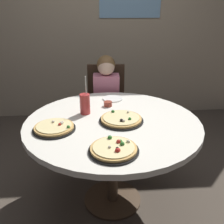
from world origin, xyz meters
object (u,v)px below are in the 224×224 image
at_px(diner_child, 107,115).
at_px(soda_cup, 85,104).
at_px(pizza_veggie, 121,119).
at_px(pizza_pepperoni, 54,128).
at_px(pizza_cheese, 114,149).
at_px(sauce_bowl, 108,104).
at_px(chair_wooden, 106,104).
at_px(dining_table, 113,131).
at_px(plate_small, 113,99).

relative_size(diner_child, soda_cup, 3.51).
distance_m(pizza_veggie, pizza_pepperoni, 0.49).
height_order(pizza_cheese, sauce_bowl, pizza_cheese).
distance_m(chair_wooden, pizza_pepperoni, 1.12).
xyz_separation_m(chair_wooden, diner_child, (-0.01, -0.18, -0.05)).
height_order(dining_table, chair_wooden, chair_wooden).
bearing_deg(pizza_pepperoni, plate_small, 51.71).
bearing_deg(diner_child, sauce_bowl, -91.60).
relative_size(pizza_veggie, sauce_bowl, 4.69).
xyz_separation_m(dining_table, sauce_bowl, (-0.02, 0.30, 0.11)).
height_order(pizza_veggie, pizza_pepperoni, same).
distance_m(soda_cup, plate_small, 0.40).
relative_size(chair_wooden, diner_child, 0.88).
bearing_deg(diner_child, pizza_veggie, -84.73).
relative_size(pizza_pepperoni, soda_cup, 0.96).
bearing_deg(dining_table, diner_child, 90.27).
bearing_deg(pizza_veggie, sauce_bowl, 104.28).
bearing_deg(diner_child, pizza_cheese, -91.17).
relative_size(chair_wooden, plate_small, 5.28).
height_order(pizza_pepperoni, sauce_bowl, pizza_pepperoni).
bearing_deg(sauce_bowl, pizza_cheese, -90.92).
relative_size(dining_table, soda_cup, 4.25).
distance_m(diner_child, pizza_pepperoni, 0.97).
bearing_deg(plate_small, pizza_pepperoni, -128.29).
bearing_deg(pizza_veggie, plate_small, 93.00).
relative_size(pizza_veggie, plate_small, 1.82).
height_order(pizza_pepperoni, plate_small, pizza_pepperoni).
xyz_separation_m(dining_table, plate_small, (0.04, 0.46, 0.09)).
distance_m(chair_wooden, diner_child, 0.19).
height_order(chair_wooden, diner_child, diner_child).
relative_size(dining_table, sauce_bowl, 18.68).
bearing_deg(dining_table, pizza_veggie, -12.27).
xyz_separation_m(pizza_pepperoni, soda_cup, (0.21, 0.27, 0.06)).
height_order(chair_wooden, pizza_pepperoni, chair_wooden).
bearing_deg(pizza_cheese, pizza_veggie, 77.64).
distance_m(pizza_pepperoni, soda_cup, 0.35).
height_order(pizza_veggie, pizza_cheese, pizza_cheese).
bearing_deg(pizza_pepperoni, pizza_veggie, 11.66).
bearing_deg(pizza_cheese, soda_cup, 106.95).
bearing_deg(chair_wooden, diner_child, -92.33).
bearing_deg(pizza_veggie, pizza_pepperoni, -168.34).
relative_size(diner_child, pizza_veggie, 3.30).
xyz_separation_m(chair_wooden, plate_small, (0.03, -0.44, 0.22)).
bearing_deg(pizza_veggie, chair_wooden, 93.75).
relative_size(chair_wooden, pizza_cheese, 3.13).
relative_size(dining_table, plate_small, 7.26).
bearing_deg(diner_child, chair_wooden, 87.67).
distance_m(dining_table, chair_wooden, 0.91).
relative_size(pizza_pepperoni, sauce_bowl, 4.23).
height_order(pizza_veggie, soda_cup, soda_cup).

